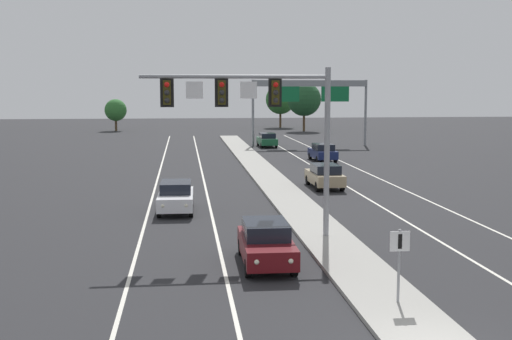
{
  "coord_description": "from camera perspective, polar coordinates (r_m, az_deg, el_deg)",
  "views": [
    {
      "loc": [
        -6.08,
        -14.36,
        6.43
      ],
      "look_at": [
        -3.2,
        11.12,
        3.2
      ],
      "focal_mm": 45.03,
      "sensor_mm": 36.0,
      "label": 1
    }
  ],
  "objects": [
    {
      "name": "highway_sign_gantry",
      "position": [
        73.25,
        4.82,
        6.95
      ],
      "size": [
        13.28,
        0.42,
        7.5
      ],
      "color": "gray",
      "rests_on": "ground"
    },
    {
      "name": "car_receding_green",
      "position": [
        71.99,
        0.98,
        2.71
      ],
      "size": [
        1.9,
        4.5,
        1.58
      ],
      "color": "#195633",
      "rests_on": "ground"
    },
    {
      "name": "lane_stripe_oncoming_center",
      "position": [
        39.91,
        -4.39,
        -2.11
      ],
      "size": [
        0.14,
        100.0,
        0.01
      ],
      "primitive_type": "cube",
      "color": "silver",
      "rests_on": "ground"
    },
    {
      "name": "tree_far_right_a",
      "position": [
        109.14,
        2.19,
        6.29
      ],
      "size": [
        5.02,
        5.02,
        7.26
      ],
      "color": "#4C3823",
      "rests_on": "ground"
    },
    {
      "name": "lane_stripe_receding_center",
      "position": [
        41.32,
        8.76,
        -1.85
      ],
      "size": [
        0.14,
        100.0,
        0.01
      ],
      "primitive_type": "cube",
      "color": "silver",
      "rests_on": "ground"
    },
    {
      "name": "car_receding_tan",
      "position": [
        42.24,
        6.12,
        -0.5
      ],
      "size": [
        1.85,
        4.48,
        1.58
      ],
      "color": "tan",
      "rests_on": "ground"
    },
    {
      "name": "tree_far_right_b",
      "position": [
        99.45,
        4.3,
        6.28
      ],
      "size": [
        5.19,
        5.19,
        7.51
      ],
      "color": "#4C3823",
      "rests_on": "ground"
    },
    {
      "name": "tree_far_left_b",
      "position": [
        102.42,
        -12.36,
        5.21
      ],
      "size": [
        3.41,
        3.41,
        4.93
      ],
      "color": "#4C3823",
      "rests_on": "ground"
    },
    {
      "name": "edge_stripe_right",
      "position": [
        42.3,
        13.08,
        -1.75
      ],
      "size": [
        0.14,
        100.0,
        0.01
      ],
      "primitive_type": "cube",
      "color": "silver",
      "rests_on": "ground"
    },
    {
      "name": "median_sign_post",
      "position": [
        19.52,
        12.61,
        -7.37
      ],
      "size": [
        0.6,
        0.1,
        2.2
      ],
      "color": "gray",
      "rests_on": "median_island"
    },
    {
      "name": "median_island",
      "position": [
        33.54,
        4.12,
        -3.76
      ],
      "size": [
        2.4,
        110.0,
        0.15
      ],
      "primitive_type": "cube",
      "color": "#9E9B93",
      "rests_on": "ground"
    },
    {
      "name": "car_oncoming_white",
      "position": [
        34.15,
        -7.13,
        -2.33
      ],
      "size": [
        1.9,
        4.5,
        1.58
      ],
      "color": "silver",
      "rests_on": "ground"
    },
    {
      "name": "car_receding_navy",
      "position": [
        58.1,
        5.95,
        1.6
      ],
      "size": [
        1.91,
        4.5,
        1.58
      ],
      "color": "#141E4C",
      "rests_on": "ground"
    },
    {
      "name": "overhead_signal_mast",
      "position": [
        26.92,
        0.51,
        5.23
      ],
      "size": [
        7.97,
        0.44,
        7.2
      ],
      "color": "gray",
      "rests_on": "median_island"
    },
    {
      "name": "edge_stripe_left",
      "position": [
        39.93,
        -9.13,
        -2.17
      ],
      "size": [
        0.14,
        100.0,
        0.01
      ],
      "primitive_type": "cube",
      "color": "silver",
      "rests_on": "ground"
    },
    {
      "name": "car_oncoming_darkred",
      "position": [
        23.76,
        0.89,
        -6.48
      ],
      "size": [
        1.86,
        4.49,
        1.58
      ],
      "color": "#5B0F14",
      "rests_on": "ground"
    }
  ]
}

